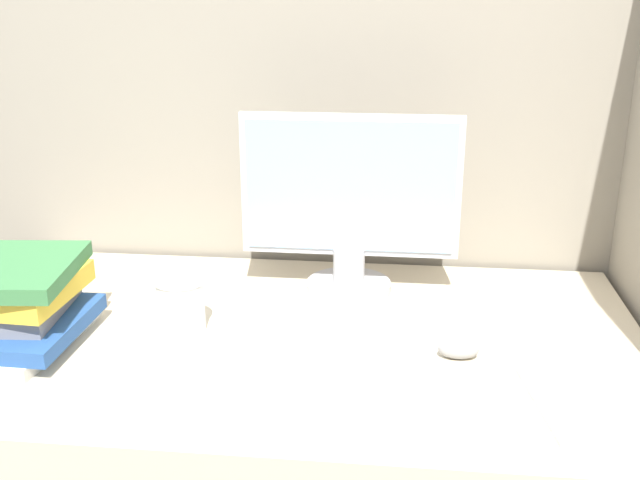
{
  "coord_description": "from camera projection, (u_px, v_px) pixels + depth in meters",
  "views": [
    {
      "loc": [
        0.19,
        -0.93,
        1.45
      ],
      "look_at": [
        0.04,
        0.45,
        0.96
      ],
      "focal_mm": 42.0,
      "sensor_mm": 36.0,
      "label": 1
    }
  ],
  "objects": [
    {
      "name": "cubicle_panel_rear",
      "position": [
        320.0,
        226.0,
        1.89
      ],
      "size": [
        1.79,
        0.04,
        1.71
      ],
      "color": "gray",
      "rests_on": "ground_plane"
    },
    {
      "name": "monitor",
      "position": [
        350.0,
        210.0,
        1.64
      ],
      "size": [
        0.48,
        0.19,
        0.4
      ],
      "color": "#B7B7BC",
      "rests_on": "desk"
    },
    {
      "name": "keyboard",
      "position": [
        325.0,
        341.0,
        1.44
      ],
      "size": [
        0.37,
        0.13,
        0.02
      ],
      "color": "silver",
      "rests_on": "desk"
    },
    {
      "name": "mouse",
      "position": [
        458.0,
        349.0,
        1.4
      ],
      "size": [
        0.08,
        0.04,
        0.04
      ],
      "color": "gray",
      "rests_on": "desk"
    },
    {
      "name": "coffee_cup",
      "position": [
        181.0,
        304.0,
        1.49
      ],
      "size": [
        0.1,
        0.1,
        0.11
      ],
      "color": "white",
      "rests_on": "desk"
    },
    {
      "name": "book_stack",
      "position": [
        17.0,
        303.0,
        1.44
      ],
      "size": [
        0.26,
        0.31,
        0.17
      ],
      "color": "silver",
      "rests_on": "desk"
    },
    {
      "name": "paper_pile",
      "position": [
        599.0,
        404.0,
        1.24
      ],
      "size": [
        0.24,
        0.26,
        0.01
      ],
      "color": "white",
      "rests_on": "desk"
    }
  ]
}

